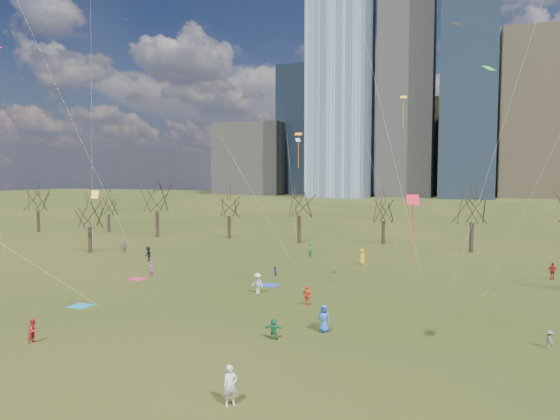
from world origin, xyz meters
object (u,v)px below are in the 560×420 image
(blanket_crimson, at_px, (137,279))
(person_0, at_px, (324,319))
(person_1, at_px, (230,386))
(person_2, at_px, (34,331))
(blanket_navy, at_px, (269,285))
(person_4, at_px, (307,296))
(blanket_teal, at_px, (81,306))

(blanket_crimson, relative_size, person_0, 0.89)
(person_0, height_order, person_1, person_1)
(blanket_crimson, height_order, person_1, person_1)
(person_2, bearing_deg, person_0, -67.98)
(person_1, relative_size, person_2, 1.21)
(blanket_navy, relative_size, person_4, 1.05)
(person_0, bearing_deg, person_1, -93.40)
(person_2, bearing_deg, person_4, -47.59)
(blanket_navy, relative_size, blanket_crimson, 1.00)
(person_2, bearing_deg, blanket_crimson, 12.45)
(blanket_teal, bearing_deg, person_0, 0.46)
(person_0, distance_m, person_2, 17.97)
(blanket_teal, distance_m, person_2, 8.46)
(blanket_navy, bearing_deg, person_1, -73.16)
(blanket_crimson, relative_size, person_1, 0.88)
(person_1, height_order, person_2, person_1)
(blanket_teal, relative_size, person_4, 1.05)
(blanket_teal, height_order, person_0, person_0)
(person_2, bearing_deg, blanket_navy, -26.00)
(blanket_crimson, bearing_deg, person_2, -73.47)
(person_2, bearing_deg, person_1, -107.24)
(blanket_teal, relative_size, person_0, 0.89)
(blanket_navy, bearing_deg, person_0, -54.70)
(blanket_navy, height_order, blanket_crimson, same)
(blanket_crimson, distance_m, person_0, 23.51)
(person_2, height_order, person_4, person_4)
(blanket_teal, height_order, person_1, person_1)
(blanket_crimson, bearing_deg, person_4, -11.44)
(person_1, bearing_deg, blanket_navy, 60.99)
(blanket_navy, distance_m, person_0, 14.32)
(blanket_crimson, bearing_deg, blanket_teal, -79.02)
(blanket_teal, xyz_separation_m, person_1, (18.17, -11.22, 0.89))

